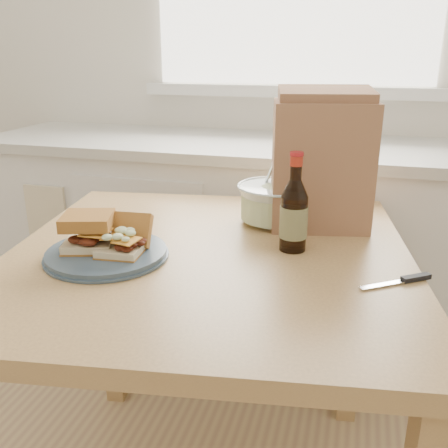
% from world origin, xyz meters
% --- Properties ---
extents(wall_back, '(4.00, 0.02, 2.70)m').
position_xyz_m(wall_back, '(0.00, 2.00, 1.35)').
color(wall_back, white).
rests_on(wall_back, ground).
extents(cabinet_run, '(2.50, 0.64, 0.94)m').
position_xyz_m(cabinet_run, '(-0.00, 1.70, 0.47)').
color(cabinet_run, white).
rests_on(cabinet_run, ground).
extents(dining_table, '(1.12, 1.12, 0.82)m').
position_xyz_m(dining_table, '(-0.02, 0.80, 0.70)').
color(dining_table, tan).
rests_on(dining_table, ground).
extents(plate, '(0.29, 0.29, 0.02)m').
position_xyz_m(plate, '(-0.25, 0.70, 0.83)').
color(plate, '#3B4F60').
rests_on(plate, dining_table).
extents(sandwich_left, '(0.14, 0.13, 0.09)m').
position_xyz_m(sandwich_left, '(-0.29, 0.70, 0.89)').
color(sandwich_left, beige).
rests_on(sandwich_left, plate).
extents(sandwich_right, '(0.11, 0.14, 0.08)m').
position_xyz_m(sandwich_right, '(-0.20, 0.71, 0.87)').
color(sandwich_right, beige).
rests_on(sandwich_right, plate).
extents(coleslaw_bowl, '(0.21, 0.21, 0.21)m').
position_xyz_m(coleslaw_bowl, '(0.10, 1.06, 0.88)').
color(coleslaw_bowl, silver).
rests_on(coleslaw_bowl, dining_table).
extents(beer_bottle, '(0.07, 0.07, 0.25)m').
position_xyz_m(beer_bottle, '(0.18, 0.87, 0.92)').
color(beer_bottle, black).
rests_on(beer_bottle, dining_table).
extents(knife, '(0.15, 0.11, 0.01)m').
position_xyz_m(knife, '(0.44, 0.75, 0.83)').
color(knife, silver).
rests_on(knife, dining_table).
extents(paper_bag, '(0.29, 0.22, 0.35)m').
position_xyz_m(paper_bag, '(0.22, 1.07, 1.00)').
color(paper_bag, '#9E6D4C').
rests_on(paper_bag, dining_table).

